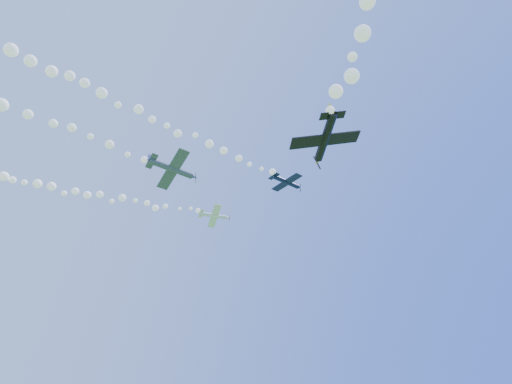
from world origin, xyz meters
TOP-DOWN VIEW (x-y plane):
  - plane_white at (3.99, 9.29)m, footprint 6.41×6.76m
  - smoke_trail_white at (-30.82, 20.41)m, footprint 66.07×22.71m
  - plane_navy at (8.80, -7.69)m, footprint 6.80×6.92m
  - smoke_trail_navy at (-30.51, -8.02)m, footprint 74.61×3.06m
  - plane_grey at (-13.03, -9.96)m, footprint 7.29×7.55m
  - plane_black at (-2.37, -28.14)m, footprint 8.08×7.81m

SIDE VIEW (x-z plane):
  - plane_black at x=-2.37m, z-range 36.50..39.35m
  - plane_grey at x=-13.03m, z-range 40.52..42.54m
  - smoke_trail_navy at x=-30.51m, z-range 50.26..52.93m
  - plane_navy at x=8.80m, z-range 50.86..52.76m
  - smoke_trail_white at x=-30.82m, z-range 51.11..53.89m
  - plane_white at x=3.99m, z-range 51.91..53.71m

